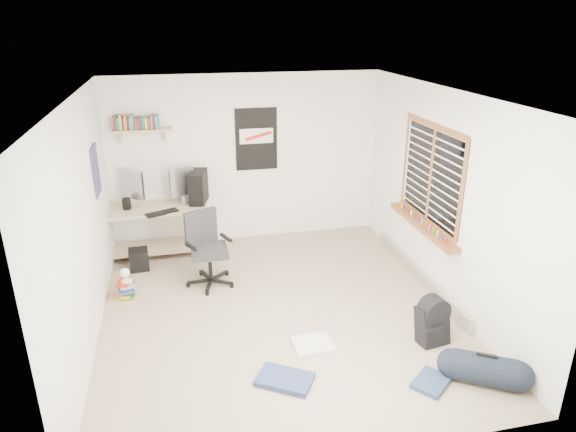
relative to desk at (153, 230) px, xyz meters
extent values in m
cube|color=gray|center=(1.43, -1.93, -0.37)|extent=(4.00, 4.50, 0.01)
cube|color=white|center=(1.43, -1.93, 2.14)|extent=(4.00, 4.50, 0.01)
cube|color=silver|center=(1.43, 0.32, 0.89)|extent=(4.00, 0.01, 2.50)
cube|color=silver|center=(-0.57, -1.93, 0.89)|extent=(0.01, 4.50, 2.50)
cube|color=silver|center=(3.44, -1.93, 0.89)|extent=(0.01, 4.50, 2.50)
cube|color=tan|center=(0.00, 0.00, 0.00)|extent=(1.63, 0.84, 0.72)
cube|color=#95969A|center=(-0.22, 0.07, 0.56)|extent=(0.36, 0.30, 0.42)
cube|color=#A5A5AA|center=(0.46, 0.07, 0.56)|extent=(0.39, 0.26, 0.42)
cube|color=black|center=(0.69, 0.07, 0.58)|extent=(0.31, 0.48, 0.46)
cube|color=black|center=(0.16, -0.28, 0.36)|extent=(0.47, 0.32, 0.02)
cube|color=black|center=(-0.32, -0.02, 0.44)|extent=(0.11, 0.11, 0.17)
cube|color=black|center=(0.69, -0.04, 0.44)|extent=(0.10, 0.10, 0.18)
cube|color=#27272A|center=(0.72, -1.10, 0.12)|extent=(0.82, 0.82, 0.96)
cube|color=tan|center=(-0.02, 0.21, 1.42)|extent=(0.80, 0.22, 0.24)
cube|color=black|center=(1.58, 0.30, 1.19)|extent=(0.62, 0.03, 0.92)
cube|color=navy|center=(-0.55, -0.73, 1.14)|extent=(0.02, 0.42, 0.60)
cube|color=brown|center=(3.38, -1.63, 1.08)|extent=(0.10, 1.50, 1.26)
cube|color=#B7B2A8|center=(3.39, -1.63, -0.28)|extent=(0.08, 2.50, 0.18)
cube|color=black|center=(2.90, -2.88, -0.16)|extent=(0.35, 0.30, 0.42)
cylinder|color=black|center=(3.07, -3.61, -0.22)|extent=(0.41, 0.41, 0.58)
cube|color=silver|center=(1.65, -2.70, -0.34)|extent=(0.42, 0.36, 0.04)
cube|color=navy|center=(1.24, -3.19, -0.33)|extent=(0.61, 0.55, 0.06)
cube|color=navy|center=(2.58, -3.52, -0.34)|extent=(0.46, 0.44, 0.05)
cube|color=olive|center=(-0.32, -1.22, -0.21)|extent=(0.51, 0.47, 0.28)
cube|color=white|center=(-0.30, -1.24, 0.02)|extent=(0.15, 0.22, 0.21)
cube|color=black|center=(-0.20, -0.46, -0.22)|extent=(0.27, 0.27, 0.29)
camera|label=1|loc=(0.40, -7.06, 2.87)|focal=32.00mm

